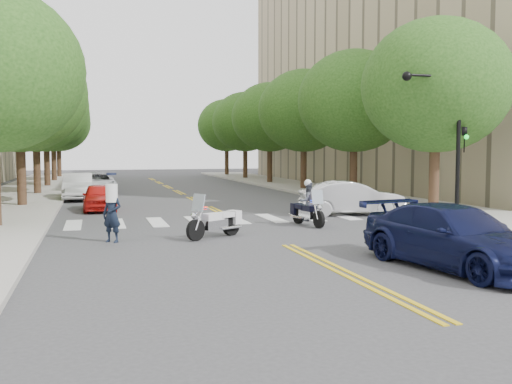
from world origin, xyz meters
name	(u,v)px	position (x,y,z in m)	size (l,w,h in m)	color
ground	(288,245)	(0.00, 0.00, 0.00)	(140.00, 140.00, 0.00)	#38383A
sidewalk_left	(26,194)	(-9.50, 22.00, 0.07)	(5.00, 60.00, 0.15)	#9E9991
sidewalk_right	(313,189)	(9.50, 22.00, 0.07)	(5.00, 60.00, 0.15)	#9E9991
building_right	(479,53)	(26.00, 26.00, 11.00)	(26.00, 44.00, 22.00)	tan
tree_l_1	(19,93)	(-8.80, 14.00, 5.55)	(6.40, 6.40, 8.45)	#382316
tree_l_2	(35,105)	(-8.80, 22.00, 5.55)	(6.40, 6.40, 8.45)	#382316
tree_l_3	(46,113)	(-8.80, 30.00, 5.55)	(6.40, 6.40, 8.45)	#382316
tree_l_4	(53,119)	(-8.80, 38.00, 5.55)	(6.40, 6.40, 8.45)	#382316
tree_l_5	(58,123)	(-8.80, 46.00, 5.55)	(6.40, 6.40, 8.45)	#382316
tree_r_0	(436,86)	(8.80, 6.00, 5.55)	(6.40, 6.40, 8.45)	#382316
tree_r_1	(354,101)	(8.80, 14.00, 5.55)	(6.40, 6.40, 8.45)	#382316
tree_r_2	(304,111)	(8.80, 22.00, 5.55)	(6.40, 6.40, 8.45)	#382316
tree_r_3	(270,117)	(8.80, 30.00, 5.55)	(6.40, 6.40, 8.45)	#382316
tree_r_4	(245,122)	(8.80, 38.00, 5.55)	(6.40, 6.40, 8.45)	#382316
tree_r_5	(227,125)	(8.80, 46.00, 5.55)	(6.40, 6.40, 8.45)	#382316
traffic_signal_pole	(448,126)	(7.72, 3.50, 3.72)	(2.82, 0.42, 6.00)	black
motorcycle_police	(307,205)	(2.15, 4.03, 0.76)	(0.79, 2.11, 1.72)	black
motorcycle_parked	(218,222)	(-1.62, 2.08, 0.50)	(2.01, 1.42, 1.45)	black
officer_standing	(112,214)	(-4.92, 2.00, 0.85)	(0.62, 0.41, 1.70)	black
convertible	(352,198)	(5.24, 6.72, 0.73)	(1.55, 4.46, 1.47)	silver
sedan_blue	(455,237)	(2.70, -4.17, 0.74)	(2.09, 5.13, 1.49)	#0D1236
parked_car_a	(99,197)	(-5.20, 11.62, 0.63)	(1.48, 3.67, 1.25)	red
parked_car_b	(78,187)	(-6.30, 18.00, 0.75)	(1.58, 4.54, 1.49)	silver
parked_car_c	(98,183)	(-5.20, 22.22, 0.68)	(2.25, 4.88, 1.36)	silver
parked_car_d	(97,183)	(-5.20, 24.50, 0.59)	(1.66, 4.08, 1.19)	black
parked_car_e	(97,179)	(-5.20, 29.50, 0.63)	(1.49, 3.71, 1.26)	#95959A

